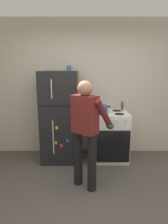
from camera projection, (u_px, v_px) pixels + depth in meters
The scene contains 8 objects.
ground at pixel (89, 215), 2.41m from camera, with size 8.00×8.00×0.00m, color #4C4742.
kitchen_wall_back at pixel (87, 89), 4.01m from camera, with size 6.00×0.10×2.70m, color beige.
refrigerator at pixel (60, 116), 3.75m from camera, with size 0.68×0.72×1.71m.
stove_range at pixel (108, 136), 3.83m from camera, with size 0.76×0.67×0.94m.
person_cook at pixel (86, 126), 2.81m from camera, with size 0.65×0.68×1.60m.
red_pot at pixel (100, 109), 3.67m from camera, with size 0.38×0.28×0.14m.
coffee_mug at pixel (69, 68), 3.60m from camera, with size 0.11×0.08×0.10m.
pepper_mill at pixel (122, 106), 3.91m from camera, with size 0.05×0.05×0.17m, color brown.
Camera 1 is at (-0.06, -2.07, 1.77)m, focal length 31.48 mm.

